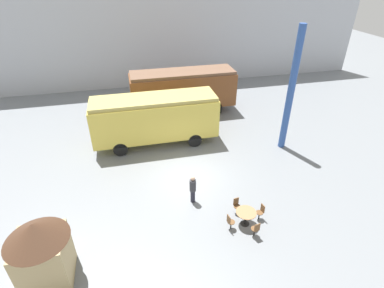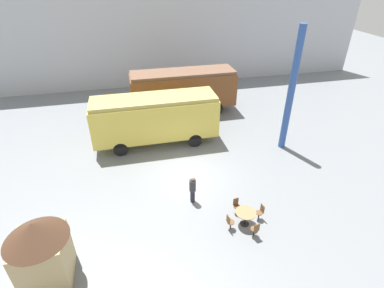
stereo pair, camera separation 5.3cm
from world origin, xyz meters
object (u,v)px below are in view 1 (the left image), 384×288
(passenger_coach_vintage, at_px, (155,117))
(cafe_chair_0, at_px, (237,205))
(visitor_person, at_px, (193,188))
(ticket_kiosk, at_px, (41,249))
(passenger_coach_wooden, at_px, (183,88))
(cafe_table_near, at_px, (246,214))

(passenger_coach_vintage, height_order, cafe_chair_0, passenger_coach_vintage)
(visitor_person, xyz_separation_m, ticket_kiosk, (-6.60, -3.06, 0.79))
(passenger_coach_wooden, xyz_separation_m, cafe_chair_0, (0.18, -12.24, -1.59))
(cafe_table_near, height_order, cafe_chair_0, cafe_chair_0)
(cafe_chair_0, bearing_deg, visitor_person, -133.25)
(passenger_coach_vintage, xyz_separation_m, ticket_kiosk, (-5.53, -9.59, -0.31))
(passenger_coach_wooden, xyz_separation_m, visitor_person, (-1.77, -10.95, -1.22))
(cafe_table_near, bearing_deg, cafe_chair_0, 99.75)
(passenger_coach_vintage, relative_size, ticket_kiosk, 2.77)
(visitor_person, relative_size, ticket_kiosk, 0.54)
(passenger_coach_vintage, distance_m, cafe_table_near, 9.33)
(cafe_chair_0, height_order, visitor_person, visitor_person)
(cafe_table_near, bearing_deg, visitor_person, 134.41)
(passenger_coach_vintage, bearing_deg, cafe_chair_0, -68.88)
(passenger_coach_wooden, height_order, ticket_kiosk, passenger_coach_wooden)
(cafe_chair_0, distance_m, visitor_person, 2.37)
(passenger_coach_wooden, distance_m, ticket_kiosk, 16.32)
(cafe_chair_0, relative_size, ticket_kiosk, 0.29)
(passenger_coach_vintage, distance_m, cafe_chair_0, 8.51)
(passenger_coach_wooden, height_order, visitor_person, passenger_coach_wooden)
(cafe_table_near, relative_size, ticket_kiosk, 0.33)
(passenger_coach_vintage, bearing_deg, cafe_table_near, -69.94)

